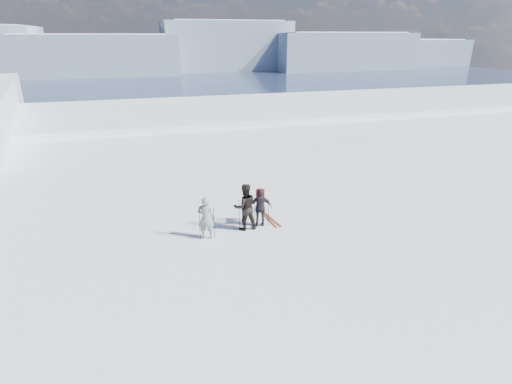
% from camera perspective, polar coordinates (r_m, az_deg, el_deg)
% --- Properties ---
extents(lake_basin, '(820.00, 820.00, 71.62)m').
position_cam_1_polar(lake_basin, '(42.55, -7.89, 2.51)').
color(lake_basin, white).
rests_on(lake_basin, ground).
extents(far_mountain_range, '(770.00, 110.00, 53.00)m').
position_cam_1_polar(far_mountain_range, '(466.23, -12.96, 19.18)').
color(far_mountain_range, slate).
rests_on(far_mountain_range, ground).
extents(skier_grey, '(0.70, 0.56, 1.68)m').
position_cam_1_polar(skier_grey, '(14.99, -7.17, -3.68)').
color(skier_grey, gray).
rests_on(skier_grey, ground).
extents(skier_dark, '(0.94, 0.74, 1.90)m').
position_cam_1_polar(skier_dark, '(15.54, -1.60, -2.13)').
color(skier_dark, black).
rests_on(skier_dark, ground).
extents(skier_pack, '(1.00, 0.60, 1.59)m').
position_cam_1_polar(skier_pack, '(15.85, 0.65, -2.24)').
color(skier_pack, black).
rests_on(skier_pack, ground).
extents(backpack, '(0.38, 0.27, 0.51)m').
position_cam_1_polar(backpack, '(15.69, 0.60, 1.65)').
color(backpack, red).
rests_on(backpack, skier_pack).
extents(ski_poles, '(2.84, 0.41, 1.35)m').
position_cam_1_polar(ski_poles, '(15.45, -2.65, -3.59)').
color(ski_poles, black).
rests_on(ski_poles, ground).
extents(skis_loose, '(0.41, 1.70, 0.03)m').
position_cam_1_polar(skis_loose, '(16.74, 1.99, -3.85)').
color(skis_loose, black).
rests_on(skis_loose, ground).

